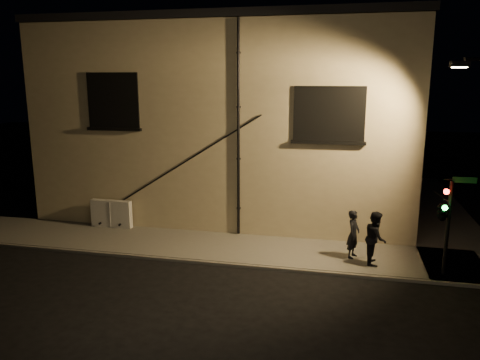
% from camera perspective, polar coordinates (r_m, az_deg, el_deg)
% --- Properties ---
extents(ground, '(90.00, 90.00, 0.00)m').
position_cam_1_polar(ground, '(16.02, 3.89, -10.78)').
color(ground, black).
extents(sidewalk, '(21.00, 16.00, 0.12)m').
position_cam_1_polar(sidewalk, '(19.99, 9.29, -5.97)').
color(sidewalk, '#625F58').
rests_on(sidewalk, ground).
extents(building, '(16.20, 12.23, 8.80)m').
position_cam_1_polar(building, '(24.20, 0.19, 7.89)').
color(building, '#BFAF89').
rests_on(building, ground).
extents(utility_cabinet, '(1.76, 0.30, 1.16)m').
position_cam_1_polar(utility_cabinet, '(20.44, -15.39, -3.98)').
color(utility_cabinet, beige).
rests_on(utility_cabinet, sidewalk).
extents(pedestrian_a, '(0.60, 0.72, 1.70)m').
position_cam_1_polar(pedestrian_a, '(16.84, 13.65, -6.43)').
color(pedestrian_a, black).
rests_on(pedestrian_a, sidewalk).
extents(pedestrian_b, '(0.70, 0.89, 1.82)m').
position_cam_1_polar(pedestrian_b, '(16.45, 16.19, -6.79)').
color(pedestrian_b, black).
rests_on(pedestrian_b, sidewalk).
extents(traffic_signal, '(1.24, 1.88, 3.20)m').
position_cam_1_polar(traffic_signal, '(15.86, 23.54, -3.40)').
color(traffic_signal, black).
rests_on(traffic_signal, sidewalk).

